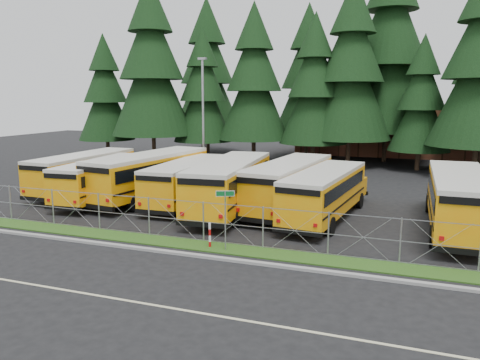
{
  "coord_description": "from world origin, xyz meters",
  "views": [
    {
      "loc": [
        8.07,
        -20.91,
        6.92
      ],
      "look_at": [
        -0.93,
        4.0,
        2.21
      ],
      "focal_mm": 35.0,
      "sensor_mm": 36.0,
      "label": 1
    }
  ],
  "objects_px": {
    "bus_5": "(290,186)",
    "bus_6": "(327,194)",
    "light_standard": "(203,114)",
    "bus_east": "(458,202)",
    "bus_2": "(154,176)",
    "striped_bollard": "(210,235)",
    "street_sign": "(225,208)",
    "bus_3": "(189,182)",
    "bus_4": "(232,186)",
    "bus_0": "(87,173)",
    "bus_1": "(106,180)"
  },
  "relations": [
    {
      "from": "street_sign",
      "to": "striped_bollard",
      "type": "xyz_separation_m",
      "value": [
        -0.85,
        0.19,
        -1.43
      ]
    },
    {
      "from": "bus_0",
      "to": "striped_bollard",
      "type": "distance_m",
      "value": 16.13
    },
    {
      "from": "bus_east",
      "to": "bus_2",
      "type": "bearing_deg",
      "value": 175.75
    },
    {
      "from": "bus_0",
      "to": "street_sign",
      "type": "height_order",
      "value": "bus_0"
    },
    {
      "from": "bus_0",
      "to": "bus_1",
      "type": "relative_size",
      "value": 1.05
    },
    {
      "from": "striped_bollard",
      "to": "bus_6",
      "type": "bearing_deg",
      "value": 59.56
    },
    {
      "from": "bus_2",
      "to": "light_standard",
      "type": "height_order",
      "value": "light_standard"
    },
    {
      "from": "bus_5",
      "to": "striped_bollard",
      "type": "xyz_separation_m",
      "value": [
        -1.7,
        -8.64,
        -0.91
      ]
    },
    {
      "from": "bus_3",
      "to": "bus_0",
      "type": "bearing_deg",
      "value": 173.9
    },
    {
      "from": "striped_bollard",
      "to": "bus_4",
      "type": "bearing_deg",
      "value": 102.7
    },
    {
      "from": "bus_0",
      "to": "light_standard",
      "type": "relative_size",
      "value": 1.08
    },
    {
      "from": "bus_6",
      "to": "bus_1",
      "type": "bearing_deg",
      "value": -173.43
    },
    {
      "from": "bus_5",
      "to": "light_standard",
      "type": "bearing_deg",
      "value": 144.92
    },
    {
      "from": "light_standard",
      "to": "bus_2",
      "type": "bearing_deg",
      "value": -88.86
    },
    {
      "from": "bus_6",
      "to": "striped_bollard",
      "type": "height_order",
      "value": "bus_6"
    },
    {
      "from": "bus_2",
      "to": "bus_5",
      "type": "bearing_deg",
      "value": 8.83
    },
    {
      "from": "bus_1",
      "to": "light_standard",
      "type": "xyz_separation_m",
      "value": [
        2.72,
        10.06,
        4.13
      ]
    },
    {
      "from": "bus_1",
      "to": "light_standard",
      "type": "height_order",
      "value": "light_standard"
    },
    {
      "from": "bus_0",
      "to": "bus_2",
      "type": "xyz_separation_m",
      "value": [
        5.68,
        -0.22,
        0.14
      ]
    },
    {
      "from": "bus_0",
      "to": "bus_3",
      "type": "bearing_deg",
      "value": -2.75
    },
    {
      "from": "street_sign",
      "to": "bus_6",
      "type": "bearing_deg",
      "value": 65.48
    },
    {
      "from": "bus_2",
      "to": "striped_bollard",
      "type": "bearing_deg",
      "value": -39.24
    },
    {
      "from": "bus_2",
      "to": "bus_3",
      "type": "relative_size",
      "value": 1.13
    },
    {
      "from": "striped_bollard",
      "to": "street_sign",
      "type": "bearing_deg",
      "value": -12.33
    },
    {
      "from": "bus_5",
      "to": "bus_4",
      "type": "bearing_deg",
      "value": -149.02
    },
    {
      "from": "bus_3",
      "to": "bus_6",
      "type": "distance_m",
      "value": 9.25
    },
    {
      "from": "bus_2",
      "to": "street_sign",
      "type": "distance_m",
      "value": 12.31
    },
    {
      "from": "bus_4",
      "to": "street_sign",
      "type": "distance_m",
      "value": 7.72
    },
    {
      "from": "bus_4",
      "to": "bus_6",
      "type": "xyz_separation_m",
      "value": [
        5.79,
        0.0,
        -0.14
      ]
    },
    {
      "from": "bus_1",
      "to": "bus_6",
      "type": "distance_m",
      "value": 14.95
    },
    {
      "from": "bus_2",
      "to": "bus_4",
      "type": "xyz_separation_m",
      "value": [
        6.26,
        -1.37,
        -0.01
      ]
    },
    {
      "from": "bus_6",
      "to": "bus_east",
      "type": "xyz_separation_m",
      "value": [
        6.83,
        -0.16,
        0.12
      ]
    },
    {
      "from": "bus_3",
      "to": "street_sign",
      "type": "height_order",
      "value": "street_sign"
    },
    {
      "from": "bus_3",
      "to": "light_standard",
      "type": "xyz_separation_m",
      "value": [
        -3.03,
        9.05,
        4.1
      ]
    },
    {
      "from": "bus_0",
      "to": "bus_1",
      "type": "height_order",
      "value": "bus_0"
    },
    {
      "from": "bus_5",
      "to": "bus_6",
      "type": "xyz_separation_m",
      "value": [
        2.49,
        -1.52,
        -0.08
      ]
    },
    {
      "from": "light_standard",
      "to": "bus_east",
      "type": "bearing_deg",
      "value": -28.26
    },
    {
      "from": "bus_2",
      "to": "bus_east",
      "type": "relative_size",
      "value": 1.02
    },
    {
      "from": "bus_1",
      "to": "striped_bollard",
      "type": "relative_size",
      "value": 8.73
    },
    {
      "from": "striped_bollard",
      "to": "light_standard",
      "type": "distance_m",
      "value": 19.62
    },
    {
      "from": "bus_4",
      "to": "bus_5",
      "type": "height_order",
      "value": "bus_4"
    },
    {
      "from": "bus_6",
      "to": "striped_bollard",
      "type": "relative_size",
      "value": 9.09
    },
    {
      "from": "striped_bollard",
      "to": "bus_2",
      "type": "bearing_deg",
      "value": 132.81
    },
    {
      "from": "bus_1",
      "to": "bus_0",
      "type": "bearing_deg",
      "value": 146.65
    },
    {
      "from": "bus_3",
      "to": "street_sign",
      "type": "xyz_separation_m",
      "value": [
        5.86,
        -8.34,
        0.63
      ]
    },
    {
      "from": "bus_3",
      "to": "bus_5",
      "type": "relative_size",
      "value": 0.92
    },
    {
      "from": "bus_1",
      "to": "bus_east",
      "type": "relative_size",
      "value": 0.88
    },
    {
      "from": "street_sign",
      "to": "striped_bollard",
      "type": "height_order",
      "value": "street_sign"
    },
    {
      "from": "street_sign",
      "to": "bus_5",
      "type": "bearing_deg",
      "value": 84.54
    },
    {
      "from": "bus_4",
      "to": "bus_6",
      "type": "distance_m",
      "value": 5.79
    }
  ]
}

